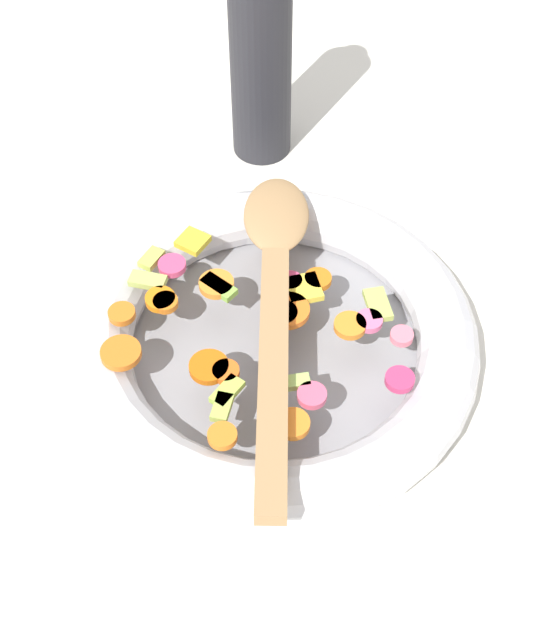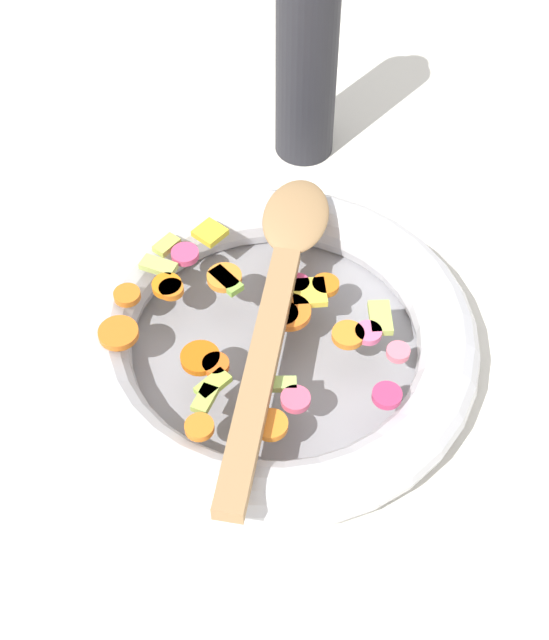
# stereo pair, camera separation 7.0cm
# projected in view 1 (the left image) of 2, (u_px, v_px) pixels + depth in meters

# --- Properties ---
(ground_plane) EXTENTS (4.00, 4.00, 0.00)m
(ground_plane) POSITION_uv_depth(u_px,v_px,m) (274.00, 357.00, 0.74)
(ground_plane) COLOR silver
(skillet) EXTENTS (0.33, 0.33, 0.05)m
(skillet) POSITION_uv_depth(u_px,v_px,m) (274.00, 341.00, 0.73)
(skillet) COLOR gray
(skillet) RESTS_ON ground_plane
(chopped_vegetables) EXTENTS (0.23, 0.24, 0.01)m
(chopped_vegetables) POSITION_uv_depth(u_px,v_px,m) (251.00, 320.00, 0.70)
(chopped_vegetables) COLOR orange
(chopped_vegetables) RESTS_ON skillet
(wooden_spoon) EXTENTS (0.22, 0.29, 0.01)m
(wooden_spoon) POSITION_uv_depth(u_px,v_px,m) (275.00, 289.00, 0.71)
(wooden_spoon) COLOR #A87F51
(wooden_spoon) RESTS_ON chopped_vegetables
(pepper_mill) EXTENTS (0.06, 0.06, 0.25)m
(pepper_mill) POSITION_uv_depth(u_px,v_px,m) (261.00, 50.00, 0.82)
(pepper_mill) COLOR #232328
(pepper_mill) RESTS_ON ground_plane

